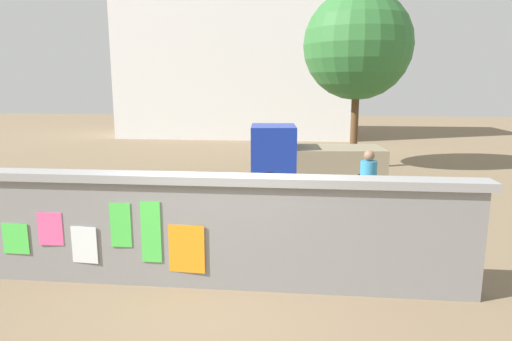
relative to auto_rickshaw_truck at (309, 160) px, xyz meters
name	(u,v)px	position (x,y,z in m)	size (l,w,h in m)	color
ground	(269,177)	(-1.26, 1.85, -0.90)	(60.00, 60.00, 0.00)	#7A664C
poster_wall	(225,230)	(-1.27, -6.15, -0.04)	(7.33, 0.42, 1.68)	gray
auto_rickshaw_truck	(309,160)	(0.00, 0.00, 0.00)	(3.72, 1.81, 1.85)	black
motorcycle	(264,214)	(-0.90, -3.89, -0.44)	(1.90, 0.56, 0.87)	black
bicycle_near	(156,201)	(-3.43, -2.85, -0.54)	(1.69, 0.49, 0.95)	black
bicycle_far	(103,231)	(-3.71, -4.98, -0.54)	(1.67, 0.54, 0.95)	black
person_walking	(368,181)	(1.19, -3.03, 0.09)	(0.45, 0.45, 1.62)	yellow
tree_roadside	(358,46)	(1.61, 3.74, 3.36)	(3.70, 3.70, 6.12)	brown
building_background	(236,52)	(-4.09, 13.73, 3.86)	(13.19, 5.06, 9.48)	silver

